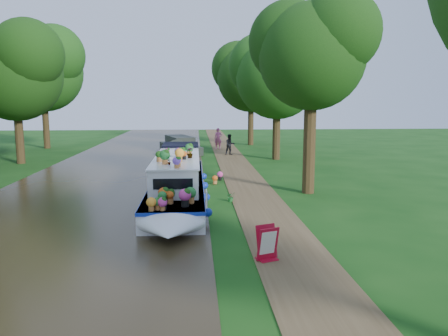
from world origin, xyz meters
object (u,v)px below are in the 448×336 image
Objects in this scene: plant_boat at (177,181)px; sandwich_board at (267,245)px; pedestrian_dark at (230,145)px; second_boat at (180,146)px; pedestrian_pink at (218,138)px.

plant_boat is 14.62× the size of sandwich_board.
pedestrian_dark is (0.84, 23.31, 0.41)m from sandwich_board.
plant_boat is 1.79× the size of second_boat.
sandwich_board is (2.70, -7.50, -0.40)m from plant_boat.
pedestrian_pink is at bearing 82.05° from plant_boat.
second_boat reaches higher than sandwich_board.
plant_boat is 7.23× the size of pedestrian_pink.
plant_boat is 20.52m from pedestrian_pink.
second_boat is 4.59× the size of pedestrian_dark.
pedestrian_dark is at bearing 77.37° from plant_boat.
sandwich_board is 23.33m from pedestrian_dark.
second_boat is at bearing 91.62° from plant_boat.
pedestrian_pink is at bearing 19.91° from second_boat.
pedestrian_dark is at bearing -71.58° from pedestrian_pink.
second_boat is at bearing 75.81° from sandwich_board.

